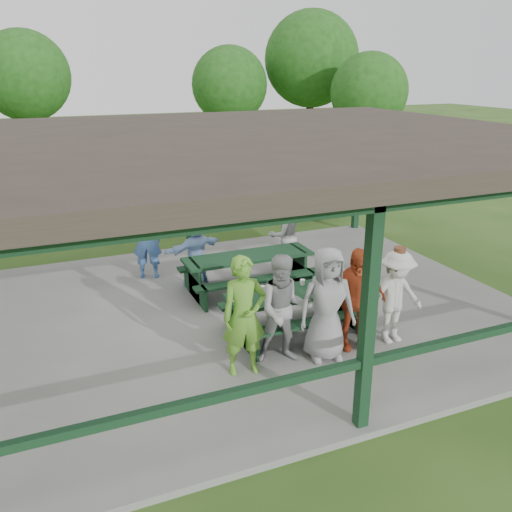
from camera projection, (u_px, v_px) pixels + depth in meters
name	position (u px, v px, depth m)	size (l,w,h in m)	color
ground	(248.00, 313.00, 10.23)	(90.00, 90.00, 0.00)	#274B17
concrete_slab	(248.00, 310.00, 10.22)	(10.00, 8.00, 0.10)	slate
pavilion_structure	(247.00, 143.00, 9.18)	(10.60, 8.60, 3.24)	black
picnic_table_near	(296.00, 307.00, 9.15)	(2.35, 1.39, 0.75)	black
picnic_table_far	(248.00, 268.00, 10.86)	(2.59, 1.39, 0.75)	black
table_setting	(309.00, 286.00, 9.16)	(2.42, 0.45, 0.10)	white
contestant_green	(244.00, 316.00, 7.80)	(0.66, 0.43, 1.81)	#5C9D2C
contestant_grey_left	(284.00, 310.00, 8.11)	(0.83, 0.65, 1.72)	#949396
contestant_grey_mid	(327.00, 304.00, 8.20)	(0.88, 0.57, 1.79)	gray
contestant_red	(355.00, 299.00, 8.52)	(0.99, 0.41, 1.69)	#A03A1B
contestant_white_fedora	(395.00, 297.00, 8.73)	(1.03, 0.61, 1.63)	beige
spectator_lblue	(196.00, 250.00, 11.14)	(1.34, 0.43, 1.45)	#9BC0F0
spectator_blue	(147.00, 240.00, 11.41)	(0.61, 0.40, 1.69)	#456DB4
spectator_grey	(284.00, 235.00, 11.94)	(0.76, 0.59, 1.57)	#9C9C9F
pickup_truck	(246.00, 184.00, 17.22)	(2.76, 5.99, 1.67)	silver
farm_trailer	(36.00, 205.00, 15.52)	(3.70, 1.94, 1.28)	navy
tree_left	(25.00, 76.00, 22.75)	(3.77, 3.77, 5.88)	#332214
tree_mid	(230.00, 85.00, 24.20)	(3.38, 3.38, 5.28)	#332214
tree_right	(369.00, 92.00, 22.33)	(3.18, 3.18, 4.98)	#332214
tree_far_right	(311.00, 59.00, 25.33)	(4.41, 4.41, 6.88)	#332214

